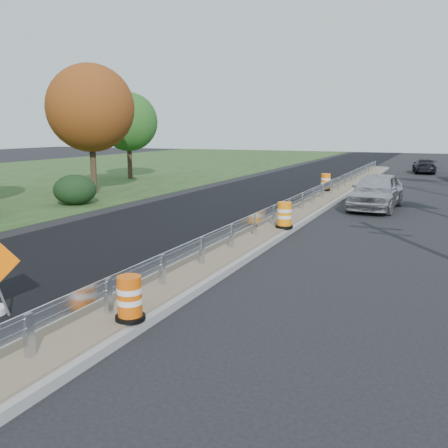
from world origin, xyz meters
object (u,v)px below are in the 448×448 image
at_px(barrel_median_near, 130,299).
at_px(car_silver, 376,191).
at_px(barrel_median_mid, 284,215).
at_px(barrel_median_far, 326,182).
at_px(car_dark_far, 424,166).

xyz_separation_m(barrel_median_near, car_silver, (2.24, 16.85, 0.22)).
distance_m(barrel_median_mid, car_silver, 7.58).
relative_size(barrel_median_near, car_silver, 0.17).
height_order(barrel_median_far, car_silver, car_silver).
distance_m(barrel_median_far, car_silver, 5.41).
bearing_deg(barrel_median_near, car_dark_far, 84.91).
bearing_deg(car_dark_far, car_silver, 80.10).
relative_size(barrel_median_far, car_silver, 0.19).
height_order(barrel_median_far, car_dark_far, car_dark_far).
bearing_deg(barrel_median_far, barrel_median_near, -87.02).
distance_m(barrel_median_near, barrel_median_far, 21.13).
relative_size(barrel_median_far, car_dark_far, 0.23).
bearing_deg(car_dark_far, barrel_median_mid, 76.49).
xyz_separation_m(barrel_median_mid, car_dark_far, (3.43, 28.90, -0.06)).
xyz_separation_m(barrel_median_near, barrel_median_far, (-1.10, 21.10, 0.07)).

